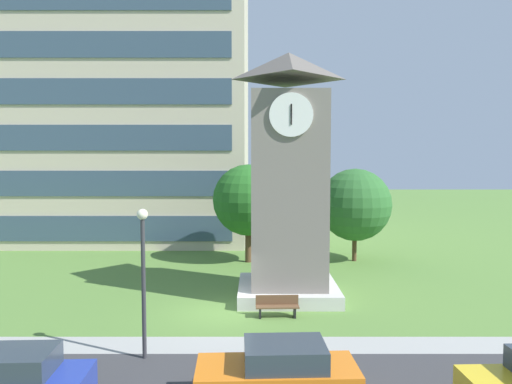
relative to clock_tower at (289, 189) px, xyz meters
name	(u,v)px	position (x,y,z in m)	size (l,w,h in m)	color
ground_plane	(220,312)	(-3.06, -2.41, -5.17)	(160.00, 160.00, 0.00)	#567F38
kerb_strip	(213,345)	(-3.06, -6.14, -5.17)	(120.00, 1.60, 0.01)	#9E9E99
office_building	(119,104)	(-13.25, 19.43, 6.03)	(21.84, 16.00, 22.40)	beige
clock_tower	(289,189)	(0.00, 0.00, 0.00)	(4.67, 4.67, 11.49)	slate
park_bench	(278,306)	(-0.63, -3.03, -4.71)	(1.82, 0.55, 0.88)	brown
street_lamp	(143,264)	(-5.22, -7.28, -2.02)	(0.36, 0.36, 4.98)	#333338
tree_by_building	(355,205)	(4.79, 8.11, -1.56)	(4.61, 4.61, 5.93)	#513823
tree_streetside	(249,200)	(-2.00, 7.79, -1.23)	(4.50, 4.50, 6.20)	#513823
parked_car_blue	(5,382)	(-8.02, -10.89, -4.31)	(4.44, 2.06, 1.69)	#23389E
parked_car_orange	(279,373)	(-0.91, -10.36, -4.31)	(4.41, 2.17, 1.69)	orange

